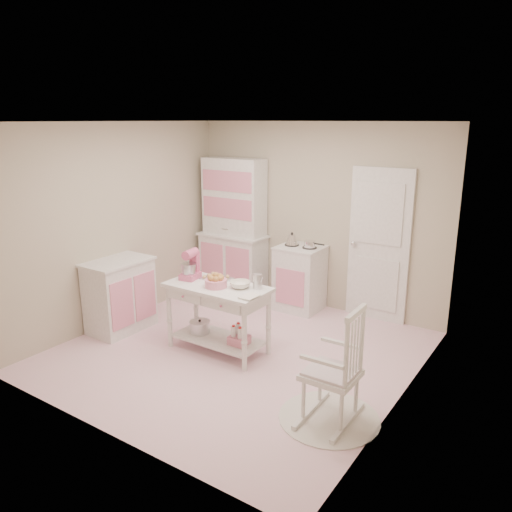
# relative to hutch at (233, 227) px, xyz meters

# --- Properties ---
(room_shell) EXTENTS (3.84, 3.84, 2.62)m
(room_shell) POSITION_rel_hutch_xyz_m (1.28, -1.66, 0.61)
(room_shell) COLOR pink
(room_shell) RESTS_ON ground
(door) EXTENTS (0.82, 0.05, 2.04)m
(door) POSITION_rel_hutch_xyz_m (2.23, 0.21, -0.02)
(door) COLOR white
(door) RESTS_ON ground
(hutch) EXTENTS (1.06, 0.50, 2.08)m
(hutch) POSITION_rel_hutch_xyz_m (0.00, 0.00, 0.00)
(hutch) COLOR white
(hutch) RESTS_ON ground
(stove) EXTENTS (0.62, 0.57, 0.92)m
(stove) POSITION_rel_hutch_xyz_m (1.20, -0.05, -0.58)
(stove) COLOR white
(stove) RESTS_ON ground
(base_cabinet) EXTENTS (0.54, 0.84, 0.92)m
(base_cabinet) POSITION_rel_hutch_xyz_m (-0.35, -1.96, -0.58)
(base_cabinet) COLOR white
(base_cabinet) RESTS_ON ground
(lace_rug) EXTENTS (0.92, 0.92, 0.01)m
(lace_rug) POSITION_rel_hutch_xyz_m (2.76, -2.29, -1.03)
(lace_rug) COLOR white
(lace_rug) RESTS_ON ground
(rocking_chair) EXTENTS (0.49, 0.73, 1.10)m
(rocking_chair) POSITION_rel_hutch_xyz_m (2.76, -2.29, -0.49)
(rocking_chair) COLOR white
(rocking_chair) RESTS_ON ground
(work_table) EXTENTS (1.20, 0.60, 0.80)m
(work_table) POSITION_rel_hutch_xyz_m (1.06, -1.75, -0.64)
(work_table) COLOR white
(work_table) RESTS_ON ground
(stand_mixer) EXTENTS (0.24, 0.31, 0.34)m
(stand_mixer) POSITION_rel_hutch_xyz_m (0.64, -1.73, -0.07)
(stand_mixer) COLOR #D15882
(stand_mixer) RESTS_ON work_table
(cookie_tray) EXTENTS (0.34, 0.24, 0.02)m
(cookie_tray) POSITION_rel_hutch_xyz_m (0.91, -1.57, -0.23)
(cookie_tray) COLOR silver
(cookie_tray) RESTS_ON work_table
(bread_basket) EXTENTS (0.25, 0.25, 0.09)m
(bread_basket) POSITION_rel_hutch_xyz_m (1.08, -1.80, -0.19)
(bread_basket) COLOR pink
(bread_basket) RESTS_ON work_table
(mixing_bowl) EXTENTS (0.23, 0.23, 0.07)m
(mixing_bowl) POSITION_rel_hutch_xyz_m (1.32, -1.67, -0.20)
(mixing_bowl) COLOR white
(mixing_bowl) RESTS_ON work_table
(metal_pitcher) EXTENTS (0.10, 0.10, 0.17)m
(metal_pitcher) POSITION_rel_hutch_xyz_m (1.50, -1.59, -0.16)
(metal_pitcher) COLOR silver
(metal_pitcher) RESTS_ON work_table
(recipe_book) EXTENTS (0.17, 0.22, 0.02)m
(recipe_book) POSITION_rel_hutch_xyz_m (1.51, -1.87, -0.23)
(recipe_book) COLOR white
(recipe_book) RESTS_ON work_table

